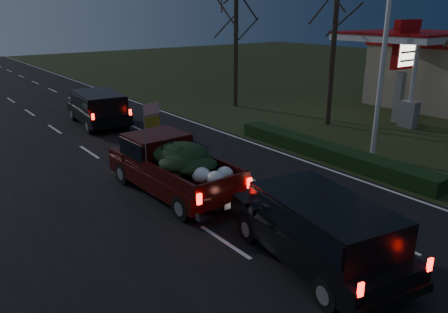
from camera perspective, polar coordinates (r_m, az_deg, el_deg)
ground at (r=12.08m, az=0.07°, el=-11.14°), size 120.00×120.00×0.00m
road_asphalt at (r=12.08m, az=0.07°, el=-11.10°), size 14.00×120.00×0.02m
hedge_row at (r=19.02m, az=13.47°, el=0.56°), size 1.00×10.00×0.60m
light_pole at (r=18.95m, az=20.52°, el=15.85°), size 0.50×0.90×9.16m
gas_price_pylon at (r=26.14m, az=22.50°, el=12.24°), size 2.00×0.41×5.57m
gas_canopy at (r=28.32m, az=23.03°, el=13.73°), size 7.10×6.10×4.88m
bare_tree_mid at (r=24.33m, az=14.51°, el=18.77°), size 3.60×3.60×8.50m
bare_tree_far at (r=28.64m, az=1.58°, el=16.92°), size 3.60×3.60×7.00m
pickup_truck at (r=14.90m, az=-6.82°, el=-0.87°), size 2.31×5.55×2.87m
lead_suv at (r=24.90m, az=-16.13°, el=6.45°), size 2.61×5.30×1.47m
rear_suv at (r=10.86m, az=12.47°, el=-8.72°), size 2.93×5.29×1.44m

